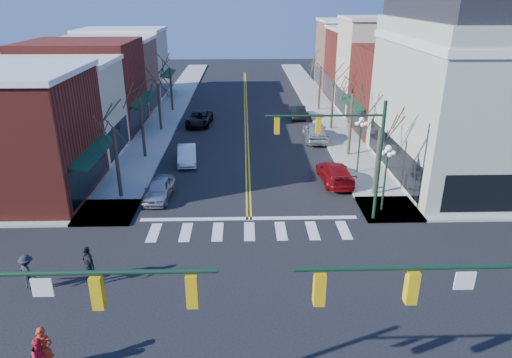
{
  "coord_description": "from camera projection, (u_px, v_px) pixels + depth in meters",
  "views": [
    {
      "loc": [
        -0.25,
        -16.66,
        12.52
      ],
      "look_at": [
        0.4,
        7.22,
        2.8
      ],
      "focal_mm": 32.0,
      "sensor_mm": 36.0,
      "label": 1
    }
  ],
  "objects": [
    {
      "name": "ground",
      "position": [
        251.0,
        299.0,
        20.15
      ],
      "size": [
        160.0,
        160.0,
        0.0
      ],
      "primitive_type": "plane",
      "color": "black",
      "rests_on": "ground"
    },
    {
      "name": "sidewalk_left",
      "position": [
        143.0,
        153.0,
        38.41
      ],
      "size": [
        3.5,
        70.0,
        0.15
      ],
      "primitive_type": "cube",
      "color": "#9E9B93",
      "rests_on": "ground"
    },
    {
      "name": "sidewalk_right",
      "position": [
        350.0,
        151.0,
        38.86
      ],
      "size": [
        3.5,
        70.0,
        0.15
      ],
      "primitive_type": "cube",
      "color": "#9E9B93",
      "rests_on": "ground"
    },
    {
      "name": "bldg_left_brick_a",
      "position": [
        6.0,
        138.0,
        29.13
      ],
      "size": [
        10.0,
        8.5,
        8.0
      ],
      "primitive_type": "cube",
      "color": "maroon",
      "rests_on": "ground"
    },
    {
      "name": "bldg_left_stucco_a",
      "position": [
        53.0,
        112.0,
        36.39
      ],
      "size": [
        10.0,
        7.0,
        7.5
      ],
      "primitive_type": "cube",
      "color": "beige",
      "rests_on": "ground"
    },
    {
      "name": "bldg_left_brick_b",
      "position": [
        84.0,
        87.0,
        43.61
      ],
      "size": [
        10.0,
        9.0,
        8.5
      ],
      "primitive_type": "cube",
      "color": "maroon",
      "rests_on": "ground"
    },
    {
      "name": "bldg_left_tan",
      "position": [
        108.0,
        76.0,
        51.38
      ],
      "size": [
        10.0,
        7.5,
        7.8
      ],
      "primitive_type": "cube",
      "color": "#9D7056",
      "rests_on": "ground"
    },
    {
      "name": "bldg_left_stucco_b",
      "position": [
        125.0,
        64.0,
        58.48
      ],
      "size": [
        10.0,
        8.0,
        8.2
      ],
      "primitive_type": "cube",
      "color": "beige",
      "rests_on": "ground"
    },
    {
      "name": "bldg_right_brick_a",
      "position": [
        411.0,
        91.0,
        42.88
      ],
      "size": [
        10.0,
        8.5,
        8.0
      ],
      "primitive_type": "cube",
      "color": "maroon",
      "rests_on": "ground"
    },
    {
      "name": "bldg_right_stucco",
      "position": [
        388.0,
        68.0,
        49.67
      ],
      "size": [
        10.0,
        7.0,
        10.0
      ],
      "primitive_type": "cube",
      "color": "beige",
      "rests_on": "ground"
    },
    {
      "name": "bldg_right_brick_b",
      "position": [
        369.0,
        65.0,
        56.9
      ],
      "size": [
        10.0,
        8.0,
        8.5
      ],
      "primitive_type": "cube",
      "color": "maroon",
      "rests_on": "ground"
    },
    {
      "name": "bldg_right_tan",
      "position": [
        355.0,
        55.0,
        64.21
      ],
      "size": [
        10.0,
        8.0,
        9.0
      ],
      "primitive_type": "cube",
      "color": "#9D7056",
      "rests_on": "ground"
    },
    {
      "name": "victorian_corner",
      "position": [
        486.0,
        85.0,
        31.48
      ],
      "size": [
        12.25,
        14.25,
        13.3
      ],
      "color": "#A7B49C",
      "rests_on": "ground"
    },
    {
      "name": "traffic_mast_near_left",
      "position": [
        34.0,
        331.0,
        11.38
      ],
      "size": [
        6.6,
        0.28,
        7.2
      ],
      "color": "#14331E",
      "rests_on": "ground"
    },
    {
      "name": "traffic_mast_near_right",
      "position": [
        472.0,
        323.0,
        11.66
      ],
      "size": [
        6.6,
        0.28,
        7.2
      ],
      "color": "#14331E",
      "rests_on": "ground"
    },
    {
      "name": "traffic_mast_far_right",
      "position": [
        348.0,
        145.0,
        25.37
      ],
      "size": [
        6.6,
        0.28,
        7.2
      ],
      "color": "#14331E",
      "rests_on": "ground"
    },
    {
      "name": "lamppost_corner",
      "position": [
        386.0,
        167.0,
        27.11
      ],
      "size": [
        0.36,
        0.36,
        4.33
      ],
      "color": "#14331E",
      "rests_on": "ground"
    },
    {
      "name": "lamppost_midblock",
      "position": [
        360.0,
        136.0,
        33.13
      ],
      "size": [
        0.36,
        0.36,
        4.33
      ],
      "color": "#14331E",
      "rests_on": "ground"
    },
    {
      "name": "tree_left_a",
      "position": [
        117.0,
        164.0,
        29.22
      ],
      "size": [
        0.24,
        0.24,
        4.76
      ],
      "primitive_type": "cylinder",
      "color": "#382B21",
      "rests_on": "ground"
    },
    {
      "name": "tree_left_b",
      "position": [
        142.0,
        128.0,
        36.58
      ],
      "size": [
        0.24,
        0.24,
        5.04
      ],
      "primitive_type": "cylinder",
      "color": "#382B21",
      "rests_on": "ground"
    },
    {
      "name": "tree_left_c",
      "position": [
        160.0,
        108.0,
        44.08
      ],
      "size": [
        0.24,
        0.24,
        4.55
      ],
      "primitive_type": "cylinder",
      "color": "#382B21",
      "rests_on": "ground"
    },
    {
      "name": "tree_left_d",
      "position": [
        171.0,
        90.0,
        51.42
      ],
      "size": [
        0.24,
        0.24,
        4.9
      ],
      "primitive_type": "cylinder",
      "color": "#382B21",
      "rests_on": "ground"
    },
    {
      "name": "tree_right_a",
      "position": [
        377.0,
        163.0,
        29.68
      ],
      "size": [
        0.24,
        0.24,
        4.62
      ],
      "primitive_type": "cylinder",
      "color": "#382B21",
      "rests_on": "ground"
    },
    {
      "name": "tree_right_b",
      "position": [
        350.0,
        126.0,
        36.98
      ],
      "size": [
        0.24,
        0.24,
        5.18
      ],
      "primitive_type": "cylinder",
      "color": "#382B21",
      "rests_on": "ground"
    },
    {
      "name": "tree_right_c",
      "position": [
        332.0,
        105.0,
        44.45
      ],
      "size": [
        0.24,
        0.24,
        4.83
      ],
      "primitive_type": "cylinder",
      "color": "#382B21",
      "rests_on": "ground"
    },
    {
      "name": "tree_right_d",
      "position": [
        319.0,
        89.0,
        51.83
      ],
      "size": [
        0.24,
        0.24,
        4.97
      ],
      "primitive_type": "cylinder",
      "color": "#382B21",
      "rests_on": "ground"
    },
    {
      "name": "car_left_near",
      "position": [
        159.0,
        189.0,
        29.82
      ],
      "size": [
        1.84,
        4.03,
        1.34
      ],
      "primitive_type": "imported",
      "rotation": [
        0.0,
        0.0,
        -0.07
      ],
      "color": "#ADADB2",
      "rests_on": "ground"
    },
    {
      "name": "car_left_mid",
      "position": [
        187.0,
        155.0,
        36.17
      ],
      "size": [
        1.87,
        4.24,
        1.35
      ],
      "primitive_type": "imported",
      "rotation": [
        0.0,
        0.0,
        0.11
      ],
      "color": "white",
      "rests_on": "ground"
    },
    {
      "name": "car_left_far",
      "position": [
        199.0,
        119.0,
        46.62
      ],
      "size": [
        2.67,
        5.07,
        1.36
      ],
      "primitive_type": "imported",
      "rotation": [
        0.0,
        0.0,
        -0.08
      ],
      "color": "black",
      "rests_on": "ground"
    },
    {
      "name": "car_right_near",
      "position": [
        335.0,
        173.0,
        32.39
      ],
      "size": [
        2.26,
        5.0,
        1.42
      ],
      "primitive_type": "imported",
      "rotation": [
        0.0,
        0.0,
        3.2
      ],
      "color": "maroon",
      "rests_on": "ground"
    },
    {
      "name": "car_right_mid",
      "position": [
        315.0,
        131.0,
        41.64
      ],
      "size": [
        2.18,
        5.07,
        1.71
      ],
      "primitive_type": "imported",
      "rotation": [
        0.0,
        0.0,
        3.11
      ],
      "color": "#BAB9BE",
      "rests_on": "ground"
    },
    {
      "name": "car_right_far",
      "position": [
        298.0,
        112.0,
        49.29
      ],
      "size": [
        1.65,
        4.3,
        1.4
      ],
      "primitive_type": "imported",
      "rotation": [
        0.0,
        0.0,
        3.1
      ],
      "color": "black",
      "rests_on": "ground"
    },
    {
      "name": "pedestrian_red_a",
      "position": [
        44.0,
        349.0,
        15.88
      ],
      "size": [
        0.69,
        0.5,
        1.76
      ],
      "primitive_type": "imported",
      "rotation": [
        0.0,
        0.0,
        0.12
      ],
      "color": "#B82D13",
      "rests_on": "sidewalk_left"
    },
    {
      "name": "pedestrian_red_b",
      "position": [
        41.0,
        357.0,
        15.66
      ],
      "size": [
        0.92,
        0.97,
        1.58
      ],
      "primitive_type": "imported",
      "rotation": [
        0.0,
        0.0,
        0.98
      ],
      "color": "red",
      "rests_on": "sidewalk_left"
    },
    {
      "name": "pedestrian_dark_a",
      "position": [
        88.0,
        264.0,
        20.78
      ],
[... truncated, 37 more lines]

